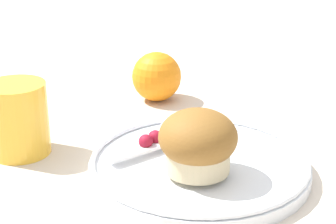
# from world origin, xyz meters

# --- Properties ---
(ground_plane) EXTENTS (3.00, 3.00, 0.00)m
(ground_plane) POSITION_xyz_m (0.00, 0.00, 0.00)
(ground_plane) COLOR beige
(plate) EXTENTS (0.24, 0.24, 0.02)m
(plate) POSITION_xyz_m (0.01, -0.02, 0.01)
(plate) COLOR white
(plate) RESTS_ON ground_plane
(muffin) EXTENTS (0.08, 0.08, 0.07)m
(muffin) POSITION_xyz_m (-0.02, -0.04, 0.05)
(muffin) COLOR beige
(muffin) RESTS_ON plate
(cream_ramekin) EXTENTS (0.05, 0.05, 0.02)m
(cream_ramekin) POSITION_xyz_m (0.03, 0.03, 0.03)
(cream_ramekin) COLOR silver
(cream_ramekin) RESTS_ON plate
(berry_pair) EXTENTS (0.03, 0.02, 0.02)m
(berry_pair) POSITION_xyz_m (-0.01, 0.04, 0.03)
(berry_pair) COLOR maroon
(berry_pair) RESTS_ON plate
(butter_knife) EXTENTS (0.17, 0.05, 0.00)m
(butter_knife) POSITION_xyz_m (0.02, 0.03, 0.02)
(butter_knife) COLOR silver
(butter_knife) RESTS_ON plate
(orange_fruit) EXTENTS (0.07, 0.07, 0.07)m
(orange_fruit) POSITION_xyz_m (0.15, 0.17, 0.04)
(orange_fruit) COLOR orange
(orange_fruit) RESTS_ON ground_plane
(juice_glass) EXTENTS (0.07, 0.07, 0.09)m
(juice_glass) POSITION_xyz_m (-0.09, 0.17, 0.04)
(juice_glass) COLOR gold
(juice_glass) RESTS_ON ground_plane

